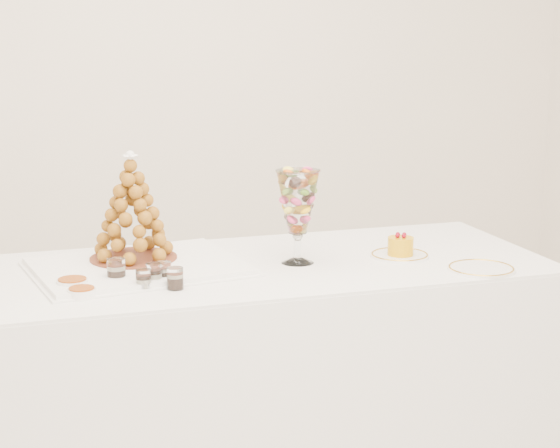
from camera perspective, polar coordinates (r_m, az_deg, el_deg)
name	(u,v)px	position (r m, az deg, el deg)	size (l,w,h in m)	color
buffet_table	(249,373)	(3.24, -1.88, -9.07)	(2.01, 0.81, 0.77)	white
lace_tray	(138,267)	(3.09, -8.63, -2.60)	(0.65, 0.49, 0.02)	white
macaron_vase	(298,203)	(3.10, 1.09, 1.28)	(0.14, 0.14, 0.31)	white
cake_plate	(400,255)	(3.25, 7.30, -1.92)	(0.20, 0.20, 0.01)	white
spare_plate	(481,269)	(3.12, 12.16, -2.69)	(0.22, 0.22, 0.01)	white
verrine_a	(116,271)	(2.94, -9.95, -2.83)	(0.06, 0.06, 0.08)	white
verrine_b	(154,274)	(2.90, -7.69, -3.05)	(0.05, 0.05, 0.07)	white
verrine_c	(164,272)	(2.93, -7.11, -2.93)	(0.05, 0.05, 0.06)	white
verrine_d	(144,280)	(2.86, -8.32, -3.37)	(0.05, 0.05, 0.06)	white
verrine_e	(175,278)	(2.85, -6.41, -3.32)	(0.05, 0.05, 0.07)	white
ramekin_back	(72,284)	(2.90, -12.53, -3.62)	(0.10, 0.10, 0.03)	white
ramekin_front	(82,293)	(2.82, -11.99, -4.14)	(0.08, 0.08, 0.03)	white
croquembouche	(132,207)	(3.11, -9.02, 1.04)	(0.30, 0.30, 0.36)	brown
mousse_cake	(401,246)	(3.23, 7.36, -1.32)	(0.09, 0.09, 0.08)	#DD9E0A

